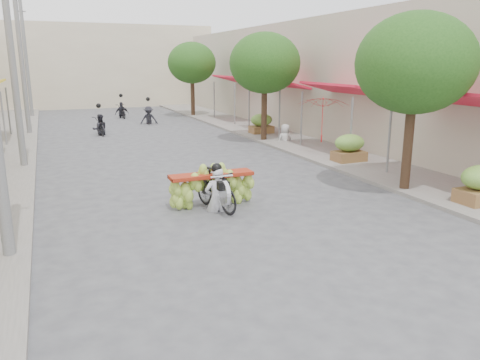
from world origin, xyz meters
TOP-DOWN VIEW (x-y plane):
  - ground at (0.00, 0.00)m, footprint 120.00×120.00m
  - sidewalk_right at (7.00, 15.00)m, footprint 4.00×60.00m
  - shophouse_row_right at (11.99, 14.00)m, footprint 9.77×40.00m
  - far_building at (0.00, 38.00)m, footprint 20.00×6.00m
  - utility_pole_mid at (-5.40, 12.00)m, footprint 0.60×0.24m
  - utility_pole_far at (-5.40, 21.00)m, footprint 0.60×0.24m
  - utility_pole_back at (-5.40, 30.00)m, footprint 0.60×0.24m
  - street_tree_near at (5.40, 4.00)m, footprint 3.40×3.40m
  - street_tree_mid at (5.40, 14.00)m, footprint 3.40×3.40m
  - street_tree_far at (5.40, 26.00)m, footprint 3.40×3.40m
  - produce_crate_mid at (6.20, 8.00)m, footprint 1.20×0.88m
  - produce_crate_far at (6.20, 16.00)m, footprint 1.20×0.88m
  - banana_motorbike at (-0.50, 4.60)m, footprint 2.28×1.99m
  - market_umbrella at (5.79, 9.33)m, footprint 2.57×2.57m
  - pedestrian at (6.22, 13.29)m, footprint 0.81×0.51m
  - bg_motorbike_a at (-1.84, 19.38)m, footprint 0.83×1.73m
  - bg_motorbike_b at (1.56, 23.00)m, footprint 1.14×1.70m
  - bg_motorbike_c at (0.48, 27.03)m, footprint 1.01×1.69m

SIDE VIEW (x-z plane):
  - ground at x=0.00m, z-range 0.00..0.00m
  - sidewalk_right at x=7.00m, z-range 0.00..0.12m
  - produce_crate_mid at x=6.20m, z-range 0.13..1.29m
  - produce_crate_far at x=6.20m, z-range 0.13..1.29m
  - banana_motorbike at x=-0.50m, z-range -0.37..1.81m
  - bg_motorbike_a at x=-1.84m, z-range -0.24..1.71m
  - bg_motorbike_c at x=0.48m, z-range -0.19..1.76m
  - bg_motorbike_b at x=1.56m, z-range -0.12..1.83m
  - pedestrian at x=6.22m, z-range 0.12..1.72m
  - market_umbrella at x=5.79m, z-range 1.60..3.47m
  - shophouse_row_right at x=11.99m, z-range 0.00..6.00m
  - far_building at x=0.00m, z-range 0.00..7.00m
  - street_tree_near at x=5.40m, z-range 1.16..6.41m
  - street_tree_mid at x=5.40m, z-range 1.16..6.41m
  - street_tree_far at x=5.40m, z-range 1.16..6.41m
  - utility_pole_mid at x=-5.40m, z-range 0.03..8.03m
  - utility_pole_far at x=-5.40m, z-range 0.03..8.03m
  - utility_pole_back at x=-5.40m, z-range 0.03..8.03m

